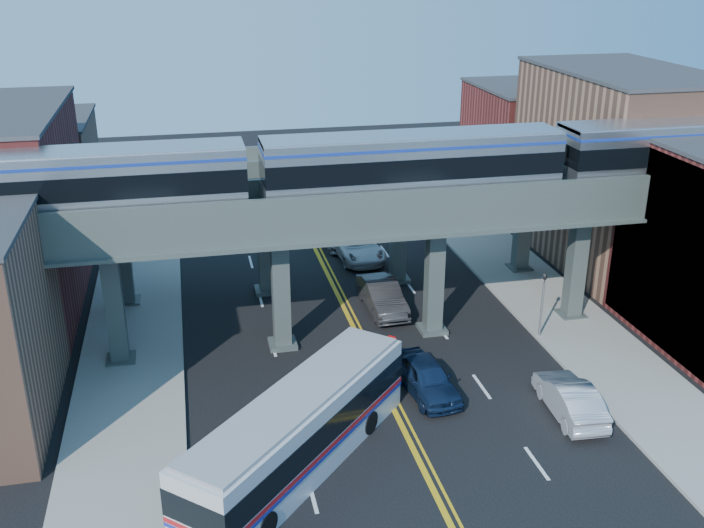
{
  "coord_description": "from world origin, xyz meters",
  "views": [
    {
      "loc": [
        -8.12,
        -27.64,
        18.84
      ],
      "look_at": [
        -0.81,
        5.97,
        5.05
      ],
      "focal_mm": 40.0,
      "sensor_mm": 36.0,
      "label": 1
    }
  ],
  "objects_px": {
    "stop_sign": "(389,352)",
    "car_lane_d": "(338,229)",
    "car_lane_c": "(356,246)",
    "car_parked_curb": "(570,398)",
    "car_lane_b": "(382,296)",
    "transit_bus": "(299,432)",
    "car_lane_a": "(426,377)",
    "traffic_signal": "(543,298)",
    "transit_train": "(412,164)"
  },
  "relations": [
    {
      "from": "transit_bus",
      "to": "car_lane_c",
      "type": "distance_m",
      "value": 22.67
    },
    {
      "from": "transit_train",
      "to": "car_lane_b",
      "type": "height_order",
      "value": "transit_train"
    },
    {
      "from": "transit_bus",
      "to": "car_lane_a",
      "type": "distance_m",
      "value": 7.79
    },
    {
      "from": "transit_train",
      "to": "car_parked_curb",
      "type": "height_order",
      "value": "transit_train"
    },
    {
      "from": "stop_sign",
      "to": "car_lane_a",
      "type": "distance_m",
      "value": 2.02
    },
    {
      "from": "traffic_signal",
      "to": "car_lane_a",
      "type": "distance_m",
      "value": 8.53
    },
    {
      "from": "traffic_signal",
      "to": "car_parked_curb",
      "type": "height_order",
      "value": "traffic_signal"
    },
    {
      "from": "stop_sign",
      "to": "car_lane_d",
      "type": "xyz_separation_m",
      "value": [
        1.5,
        19.6,
        -0.86
      ]
    },
    {
      "from": "car_lane_b",
      "to": "car_lane_d",
      "type": "distance_m",
      "value": 11.49
    },
    {
      "from": "transit_bus",
      "to": "stop_sign",
      "type": "bearing_deg",
      "value": -1.26
    },
    {
      "from": "stop_sign",
      "to": "car_lane_d",
      "type": "bearing_deg",
      "value": 85.62
    },
    {
      "from": "stop_sign",
      "to": "car_lane_b",
      "type": "bearing_deg",
      "value": 77.87
    },
    {
      "from": "car_lane_b",
      "to": "car_lane_d",
      "type": "bearing_deg",
      "value": 89.46
    },
    {
      "from": "traffic_signal",
      "to": "car_lane_b",
      "type": "bearing_deg",
      "value": 144.48
    },
    {
      "from": "car_lane_d",
      "to": "traffic_signal",
      "type": "bearing_deg",
      "value": -69.59
    },
    {
      "from": "transit_train",
      "to": "stop_sign",
      "type": "distance_m",
      "value": 9.26
    },
    {
      "from": "car_lane_a",
      "to": "car_lane_d",
      "type": "xyz_separation_m",
      "value": [
        0.0,
        20.56,
        0.09
      ]
    },
    {
      "from": "car_lane_d",
      "to": "transit_bus",
      "type": "bearing_deg",
      "value": -108.3
    },
    {
      "from": "transit_bus",
      "to": "car_parked_curb",
      "type": "relative_size",
      "value": 2.25
    },
    {
      "from": "car_parked_curb",
      "to": "car_lane_b",
      "type": "bearing_deg",
      "value": -62.65
    },
    {
      "from": "transit_bus",
      "to": "car_lane_d",
      "type": "bearing_deg",
      "value": 27.9
    },
    {
      "from": "car_lane_d",
      "to": "car_parked_curb",
      "type": "bearing_deg",
      "value": -80.34
    },
    {
      "from": "transit_train",
      "to": "car_lane_c",
      "type": "distance_m",
      "value": 14.09
    },
    {
      "from": "stop_sign",
      "to": "car_lane_a",
      "type": "height_order",
      "value": "stop_sign"
    },
    {
      "from": "traffic_signal",
      "to": "car_lane_c",
      "type": "relative_size",
      "value": 0.71
    },
    {
      "from": "car_lane_a",
      "to": "car_lane_b",
      "type": "height_order",
      "value": "car_lane_b"
    },
    {
      "from": "car_lane_b",
      "to": "transit_bus",
      "type": "bearing_deg",
      "value": -118.6
    },
    {
      "from": "traffic_signal",
      "to": "car_lane_c",
      "type": "bearing_deg",
      "value": 117.05
    },
    {
      "from": "car_parked_curb",
      "to": "car_lane_c",
      "type": "bearing_deg",
      "value": -72.67
    },
    {
      "from": "traffic_signal",
      "to": "car_lane_c",
      "type": "xyz_separation_m",
      "value": [
        -6.8,
        13.32,
        -1.49
      ]
    },
    {
      "from": "car_lane_a",
      "to": "car_lane_d",
      "type": "height_order",
      "value": "car_lane_d"
    },
    {
      "from": "car_lane_c",
      "to": "car_lane_d",
      "type": "distance_m",
      "value": 3.33
    },
    {
      "from": "traffic_signal",
      "to": "stop_sign",
      "type": "bearing_deg",
      "value": -161.37
    },
    {
      "from": "car_lane_a",
      "to": "car_lane_b",
      "type": "xyz_separation_m",
      "value": [
        0.24,
        9.07,
        0.05
      ]
    },
    {
      "from": "car_parked_curb",
      "to": "stop_sign",
      "type": "bearing_deg",
      "value": -25.77
    },
    {
      "from": "car_lane_c",
      "to": "car_parked_curb",
      "type": "distance_m",
      "value": 20.89
    },
    {
      "from": "transit_train",
      "to": "car_lane_c",
      "type": "relative_size",
      "value": 7.83
    },
    {
      "from": "car_parked_curb",
      "to": "transit_bus",
      "type": "bearing_deg",
      "value": 9.39
    },
    {
      "from": "traffic_signal",
      "to": "car_lane_a",
      "type": "bearing_deg",
      "value": -151.83
    },
    {
      "from": "stop_sign",
      "to": "car_parked_curb",
      "type": "relative_size",
      "value": 0.55
    },
    {
      "from": "traffic_signal",
      "to": "car_lane_c",
      "type": "distance_m",
      "value": 15.03
    },
    {
      "from": "traffic_signal",
      "to": "car_parked_curb",
      "type": "distance_m",
      "value": 7.37
    },
    {
      "from": "traffic_signal",
      "to": "transit_bus",
      "type": "relative_size",
      "value": 0.38
    },
    {
      "from": "traffic_signal",
      "to": "car_lane_a",
      "type": "xyz_separation_m",
      "value": [
        -7.4,
        -3.96,
        -1.49
      ]
    },
    {
      "from": "transit_bus",
      "to": "car_lane_b",
      "type": "xyz_separation_m",
      "value": [
        6.74,
        13.31,
        -0.76
      ]
    },
    {
      "from": "traffic_signal",
      "to": "car_lane_d",
      "type": "height_order",
      "value": "traffic_signal"
    },
    {
      "from": "stop_sign",
      "to": "car_lane_d",
      "type": "height_order",
      "value": "stop_sign"
    },
    {
      "from": "stop_sign",
      "to": "car_parked_curb",
      "type": "bearing_deg",
      "value": -29.35
    },
    {
      "from": "transit_train",
      "to": "traffic_signal",
      "type": "xyz_separation_m",
      "value": [
        6.57,
        -2.0,
        -6.89
      ]
    },
    {
      "from": "car_lane_c",
      "to": "transit_bus",
      "type": "bearing_deg",
      "value": -113.3
    }
  ]
}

